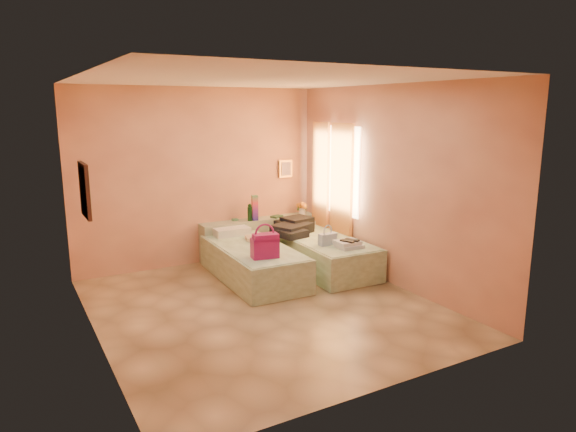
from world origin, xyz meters
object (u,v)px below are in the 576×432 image
at_px(flower_vase, 302,207).
at_px(blue_handbag, 328,239).
at_px(green_book, 277,216).
at_px(towel_stack, 349,244).
at_px(water_bottle, 250,213).
at_px(bed_right, 322,254).
at_px(bed_left, 253,263).
at_px(magenta_handbag, 265,246).
at_px(headboard_ledge, 259,237).

xyz_separation_m(flower_vase, blue_handbag, (-0.43, -1.44, -0.20)).
bearing_deg(green_book, flower_vase, -24.48).
relative_size(flower_vase, blue_handbag, 1.01).
relative_size(flower_vase, towel_stack, 0.76).
bearing_deg(flower_vase, towel_stack, -97.86).
height_order(green_book, towel_stack, green_book).
bearing_deg(water_bottle, towel_stack, -65.80).
bearing_deg(flower_vase, bed_right, -104.57).
bearing_deg(water_bottle, bed_right, -55.38).
relative_size(bed_left, magenta_handbag, 5.60).
relative_size(blue_handbag, towel_stack, 0.76).
height_order(flower_vase, towel_stack, flower_vase).
xyz_separation_m(bed_left, water_bottle, (0.41, 0.98, 0.53)).
bearing_deg(towel_stack, blue_handbag, 124.12).
relative_size(headboard_ledge, towel_stack, 5.86).
relative_size(green_book, blue_handbag, 0.72).
distance_m(bed_left, blue_handbag, 1.15).
bearing_deg(bed_right, towel_stack, -84.80).
height_order(bed_left, water_bottle, water_bottle).
bearing_deg(towel_stack, headboard_ledge, 107.48).
height_order(bed_left, towel_stack, towel_stack).
height_order(flower_vase, blue_handbag, flower_vase).
distance_m(headboard_ledge, water_bottle, 0.51).
bearing_deg(water_bottle, green_book, 1.81).
distance_m(headboard_ledge, magenta_handbag, 1.83).
bearing_deg(water_bottle, headboard_ledge, 19.50).
height_order(blue_handbag, towel_stack, blue_handbag).
bearing_deg(bed_left, blue_handbag, -22.97).
bearing_deg(towel_stack, bed_left, 148.02).
relative_size(headboard_ledge, water_bottle, 7.71).
distance_m(magenta_handbag, towel_stack, 1.31).
relative_size(headboard_ledge, blue_handbag, 7.71).
xyz_separation_m(bed_left, flower_vase, (1.42, 0.98, 0.53)).
bearing_deg(headboard_ledge, water_bottle, -160.50).
relative_size(headboard_ledge, magenta_handbag, 5.74).
bearing_deg(flower_vase, bed_left, -145.51).
relative_size(bed_right, towel_stack, 5.71).
height_order(bed_right, blue_handbag, blue_handbag).
relative_size(water_bottle, magenta_handbag, 0.74).
distance_m(bed_right, flower_vase, 1.22).
bearing_deg(blue_handbag, magenta_handbag, -175.12).
height_order(green_book, magenta_handbag, magenta_handbag).
xyz_separation_m(headboard_ledge, green_book, (0.30, -0.06, 0.34)).
relative_size(headboard_ledge, bed_left, 1.02).
bearing_deg(green_book, magenta_handbag, -145.86).
xyz_separation_m(green_book, flower_vase, (0.50, -0.01, 0.12)).
bearing_deg(headboard_ledge, flower_vase, -5.15).
bearing_deg(bed_right, magenta_handbag, -156.17).
xyz_separation_m(headboard_ledge, water_bottle, (-0.21, -0.07, 0.46)).
bearing_deg(water_bottle, bed_left, -112.99).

